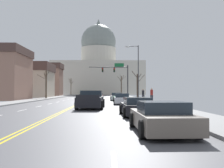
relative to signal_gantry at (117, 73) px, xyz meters
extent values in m
cube|color=#505055|center=(-5.41, -17.76, -5.12)|extent=(14.00, 180.00, 0.06)
cube|color=yellow|center=(-5.53, -17.76, -5.09)|extent=(0.10, 176.40, 0.00)
cube|color=yellow|center=(-5.29, -17.76, -5.09)|extent=(0.10, 176.40, 0.00)
cube|color=silver|center=(-1.91, -47.06, -5.09)|extent=(0.12, 2.20, 0.00)
cube|color=silver|center=(-1.91, -41.86, -5.09)|extent=(0.12, 2.20, 0.00)
cube|color=silver|center=(-1.91, -36.66, -5.09)|extent=(0.12, 2.20, 0.00)
cube|color=silver|center=(-1.91, -31.46, -5.09)|extent=(0.12, 2.20, 0.00)
cube|color=silver|center=(-1.91, -26.26, -5.09)|extent=(0.12, 2.20, 0.00)
cube|color=silver|center=(-1.91, -21.06, -5.09)|extent=(0.12, 2.20, 0.00)
cube|color=silver|center=(-1.91, -15.86, -5.09)|extent=(0.12, 2.20, 0.00)
cube|color=silver|center=(-1.91, -10.66, -5.09)|extent=(0.12, 2.20, 0.00)
cube|color=silver|center=(-1.91, -5.46, -5.09)|extent=(0.12, 2.20, 0.00)
cube|color=silver|center=(-1.91, -0.26, -5.09)|extent=(0.12, 2.20, 0.00)
cube|color=silver|center=(-1.91, 4.94, -5.09)|extent=(0.12, 2.20, 0.00)
cube|color=silver|center=(-1.91, 10.14, -5.09)|extent=(0.12, 2.20, 0.00)
cube|color=silver|center=(-1.91, 15.34, -5.09)|extent=(0.12, 2.20, 0.00)
cube|color=silver|center=(-1.91, 20.54, -5.09)|extent=(0.12, 2.20, 0.00)
cube|color=silver|center=(-1.91, 25.74, -5.09)|extent=(0.12, 2.20, 0.00)
cube|color=silver|center=(-1.91, 30.94, -5.09)|extent=(0.12, 2.20, 0.00)
cube|color=silver|center=(-1.91, 36.14, -5.09)|extent=(0.12, 2.20, 0.00)
cube|color=silver|center=(-1.91, 41.34, -5.09)|extent=(0.12, 2.20, 0.00)
cube|color=silver|center=(-1.91, 46.54, -5.09)|extent=(0.12, 2.20, 0.00)
cube|color=silver|center=(-8.91, -31.46, -5.09)|extent=(0.12, 2.20, 0.00)
cube|color=silver|center=(-8.91, -26.26, -5.09)|extent=(0.12, 2.20, 0.00)
cube|color=silver|center=(-8.91, -21.06, -5.09)|extent=(0.12, 2.20, 0.00)
cube|color=silver|center=(-8.91, -15.86, -5.09)|extent=(0.12, 2.20, 0.00)
cube|color=silver|center=(-8.91, -10.66, -5.09)|extent=(0.12, 2.20, 0.00)
cube|color=silver|center=(-8.91, -5.46, -5.09)|extent=(0.12, 2.20, 0.00)
cube|color=silver|center=(-8.91, -0.26, -5.09)|extent=(0.12, 2.20, 0.00)
cube|color=silver|center=(-8.91, 4.94, -5.09)|extent=(0.12, 2.20, 0.00)
cube|color=silver|center=(-8.91, 10.14, -5.09)|extent=(0.12, 2.20, 0.00)
cube|color=silver|center=(-8.91, 15.34, -5.09)|extent=(0.12, 2.20, 0.00)
cube|color=silver|center=(-8.91, 20.54, -5.09)|extent=(0.12, 2.20, 0.00)
cube|color=silver|center=(-8.91, 25.74, -5.09)|extent=(0.12, 2.20, 0.00)
cube|color=silver|center=(-8.91, 30.94, -5.09)|extent=(0.12, 2.20, 0.00)
cube|color=silver|center=(-8.91, 36.14, -5.09)|extent=(0.12, 2.20, 0.00)
cube|color=silver|center=(-8.91, 41.34, -5.09)|extent=(0.12, 2.20, 0.00)
cube|color=silver|center=(-8.91, 46.54, -5.09)|extent=(0.12, 2.20, 0.00)
cube|color=gray|center=(3.09, -17.76, -5.02)|extent=(3.00, 180.00, 0.14)
cube|color=gray|center=(-13.91, -17.76, -5.02)|extent=(3.00, 180.00, 0.14)
cylinder|color=#28282D|center=(2.19, 0.01, -1.66)|extent=(0.22, 0.22, 6.58)
cylinder|color=#28282D|center=(-1.71, 0.01, 1.22)|extent=(7.80, 0.16, 0.16)
cube|color=black|center=(-0.54, 0.01, 0.66)|extent=(0.32, 0.28, 0.92)
sphere|color=red|center=(-0.54, -0.15, 0.94)|extent=(0.22, 0.22, 0.22)
sphere|color=#332B05|center=(-0.54, -0.15, 0.66)|extent=(0.22, 0.22, 0.22)
sphere|color=black|center=(-0.54, -0.15, 0.38)|extent=(0.22, 0.22, 0.22)
cube|color=black|center=(-2.88, 0.01, 0.66)|extent=(0.32, 0.28, 0.92)
sphere|color=red|center=(-2.88, -0.15, 0.94)|extent=(0.22, 0.22, 0.22)
sphere|color=#332B05|center=(-2.88, -0.15, 0.66)|extent=(0.22, 0.22, 0.22)
sphere|color=black|center=(-2.88, -0.15, 0.38)|extent=(0.22, 0.22, 0.22)
cube|color=#146033|center=(0.47, 0.03, 1.67)|extent=(1.90, 0.06, 0.70)
cylinder|color=#333338|center=(2.79, -12.72, -0.75)|extent=(0.14, 0.14, 8.40)
cylinder|color=#333338|center=(1.93, -12.72, 3.30)|extent=(1.72, 0.09, 0.09)
cube|color=#B2B2AD|center=(1.07, -12.72, 3.23)|extent=(0.56, 0.24, 0.16)
cube|color=beige|center=(-5.41, 54.79, 1.34)|extent=(35.94, 20.43, 12.87)
cylinder|color=beige|center=(-5.41, 54.79, 10.89)|extent=(14.19, 14.19, 6.22)
sphere|color=gray|center=(-5.41, 54.79, 16.49)|extent=(14.24, 14.24, 14.24)
cone|color=gray|center=(-5.41, 54.79, 24.81)|extent=(1.80, 1.80, 2.40)
cube|color=#B71414|center=(-3.75, -4.65, -4.66)|extent=(1.97, 4.56, 0.55)
cube|color=#232D38|center=(-3.76, -4.87, -4.19)|extent=(1.67, 2.24, 0.39)
cylinder|color=black|center=(-4.60, -3.22, -4.77)|extent=(0.24, 0.65, 0.64)
cylinder|color=black|center=(-2.80, -3.29, -4.77)|extent=(0.24, 0.65, 0.64)
cylinder|color=black|center=(-4.70, -6.01, -4.77)|extent=(0.24, 0.65, 0.64)
cylinder|color=black|center=(-2.90, -6.08, -4.77)|extent=(0.24, 0.65, 0.64)
cube|color=silver|center=(-0.46, -10.63, -4.61)|extent=(1.86, 4.50, 0.65)
cube|color=#232D38|center=(-0.46, -11.07, -4.06)|extent=(1.63, 1.93, 0.44)
cylinder|color=black|center=(-1.37, -9.23, -4.77)|extent=(0.22, 0.64, 0.64)
cylinder|color=black|center=(0.47, -9.24, -4.77)|extent=(0.22, 0.64, 0.64)
cylinder|color=black|center=(-1.39, -12.02, -4.77)|extent=(0.22, 0.64, 0.64)
cylinder|color=black|center=(0.46, -12.02, -4.77)|extent=(0.22, 0.64, 0.64)
cube|color=#1E7247|center=(-0.17, -16.15, -4.63)|extent=(1.73, 4.32, 0.61)
cube|color=#232D38|center=(-0.17, -16.37, -4.11)|extent=(1.51, 2.05, 0.43)
cylinder|color=black|center=(-1.03, -14.82, -4.77)|extent=(0.22, 0.64, 0.64)
cylinder|color=black|center=(0.68, -14.81, -4.77)|extent=(0.22, 0.64, 0.64)
cylinder|color=black|center=(-1.02, -17.49, -4.77)|extent=(0.22, 0.64, 0.64)
cylinder|color=black|center=(0.69, -17.49, -4.77)|extent=(0.22, 0.64, 0.64)
cube|color=silver|center=(-0.28, -22.03, -4.61)|extent=(1.90, 4.73, 0.64)
cube|color=#232D38|center=(-0.30, -22.46, -4.06)|extent=(1.60, 2.38, 0.47)
cylinder|color=black|center=(-1.09, -20.55, -4.77)|extent=(0.24, 0.65, 0.64)
cylinder|color=black|center=(0.63, -20.62, -4.77)|extent=(0.24, 0.65, 0.64)
cylinder|color=black|center=(-1.20, -23.45, -4.77)|extent=(0.24, 0.65, 0.64)
cylinder|color=black|center=(0.52, -23.51, -4.77)|extent=(0.24, 0.65, 0.64)
cube|color=black|center=(-3.49, -29.34, -4.46)|extent=(2.22, 5.84, 0.82)
cube|color=#1E2833|center=(-3.47, -28.53, -3.78)|extent=(1.95, 2.02, 0.56)
cube|color=black|center=(-3.57, -32.17, -3.94)|extent=(1.89, 0.15, 0.22)
cylinder|color=black|center=(-4.47, -27.57, -4.69)|extent=(0.30, 0.81, 0.80)
cylinder|color=black|center=(-2.42, -27.63, -4.69)|extent=(0.30, 0.81, 0.80)
cylinder|color=black|center=(-4.57, -31.04, -4.69)|extent=(0.30, 0.81, 0.80)
cylinder|color=black|center=(-2.52, -31.10, -4.69)|extent=(0.30, 0.81, 0.80)
cube|color=black|center=(-0.19, -36.20, -4.63)|extent=(1.84, 4.44, 0.60)
cube|color=#232D38|center=(-0.18, -36.59, -4.12)|extent=(1.57, 2.22, 0.41)
cylinder|color=black|center=(-1.09, -34.86, -4.77)|extent=(0.24, 0.65, 0.64)
cylinder|color=black|center=(0.62, -34.81, -4.77)|extent=(0.24, 0.65, 0.64)
cylinder|color=black|center=(-1.01, -37.59, -4.77)|extent=(0.24, 0.65, 0.64)
cylinder|color=black|center=(0.70, -37.54, -4.77)|extent=(0.24, 0.65, 0.64)
cube|color=#6B6056|center=(0.01, -42.86, -4.63)|extent=(1.98, 4.48, 0.61)
cube|color=#232D38|center=(0.01, -43.00, -4.12)|extent=(1.70, 2.01, 0.42)
cylinder|color=black|center=(-0.96, -41.50, -4.77)|extent=(0.23, 0.64, 0.64)
cylinder|color=black|center=(0.92, -41.46, -4.77)|extent=(0.23, 0.64, 0.64)
cylinder|color=black|center=(-0.90, -44.26, -4.77)|extent=(0.23, 0.64, 0.64)
cylinder|color=black|center=(0.98, -44.22, -4.77)|extent=(0.23, 0.64, 0.64)
cube|color=black|center=(-7.33, 8.91, -4.63)|extent=(1.94, 4.24, 0.60)
cube|color=#232D38|center=(-7.34, 9.21, -4.10)|extent=(1.69, 1.94, 0.46)
cylinder|color=black|center=(-6.37, 7.61, -4.77)|extent=(0.23, 0.64, 0.64)
cylinder|color=black|center=(-8.27, 7.59, -4.77)|extent=(0.23, 0.64, 0.64)
cylinder|color=black|center=(-6.40, 10.22, -4.77)|extent=(0.23, 0.64, 0.64)
cylinder|color=black|center=(-8.29, 10.20, -4.77)|extent=(0.23, 0.64, 0.64)
cube|color=#1E7247|center=(-7.08, 22.85, -4.61)|extent=(1.92, 4.71, 0.64)
cube|color=#232D38|center=(-7.07, 23.31, -4.05)|extent=(1.66, 2.20, 0.47)
cylinder|color=black|center=(-6.16, 21.38, -4.77)|extent=(0.23, 0.64, 0.64)
cylinder|color=black|center=(-8.03, 21.40, -4.77)|extent=(0.23, 0.64, 0.64)
cylinder|color=black|center=(-6.13, 24.29, -4.77)|extent=(0.23, 0.64, 0.64)
cylinder|color=black|center=(-7.99, 24.31, -4.77)|extent=(0.23, 0.64, 0.64)
cube|color=silver|center=(-7.01, 35.38, -4.65)|extent=(1.87, 4.29, 0.56)
cube|color=#232D38|center=(-7.00, 35.56, -4.14)|extent=(1.61, 1.90, 0.47)
cylinder|color=black|center=(-6.14, 34.05, -4.77)|extent=(0.23, 0.64, 0.64)
cylinder|color=black|center=(-7.92, 34.08, -4.77)|extent=(0.23, 0.64, 0.64)
cylinder|color=black|center=(-6.09, 36.68, -4.77)|extent=(0.23, 0.64, 0.64)
cylinder|color=black|center=(-7.87, 36.72, -4.77)|extent=(0.23, 0.64, 0.64)
cube|color=#1E7247|center=(-10.61, 44.31, -4.61)|extent=(1.95, 4.43, 0.65)
cube|color=#232D38|center=(-10.60, 44.70, -4.10)|extent=(1.69, 2.18, 0.38)
cylinder|color=black|center=(-9.68, 42.93, -4.77)|extent=(0.23, 0.64, 0.64)
cylinder|color=black|center=(-11.57, 42.95, -4.77)|extent=(0.23, 0.64, 0.64)
cylinder|color=black|center=(-9.65, 45.66, -4.77)|extent=(0.23, 0.64, 0.64)
cylinder|color=black|center=(-11.54, 45.69, -4.77)|extent=(0.23, 0.64, 0.64)
cube|color=#8C6656|center=(-21.60, 24.50, -1.16)|extent=(12.46, 6.69, 7.86)
cube|color=#47332D|center=(-21.60, 24.50, 3.59)|extent=(12.96, 6.96, 1.64)
cube|color=#B2A38E|center=(-21.45, 8.57, -2.10)|extent=(12.68, 9.66, 5.99)
cube|color=#47332D|center=(-21.45, 8.57, 1.87)|extent=(13.19, 10.04, 1.95)
cylinder|color=#423328|center=(3.13, -8.93, -2.84)|extent=(0.35, 0.35, 4.22)
cylinder|color=#423328|center=(3.72, -8.93, -1.49)|extent=(1.22, 0.07, 1.36)
cylinder|color=#423328|center=(3.37, -9.37, -1.15)|extent=(0.60, 0.97, 0.82)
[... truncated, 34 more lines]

